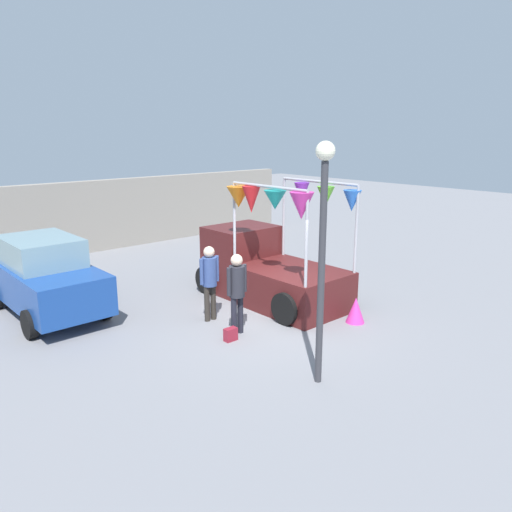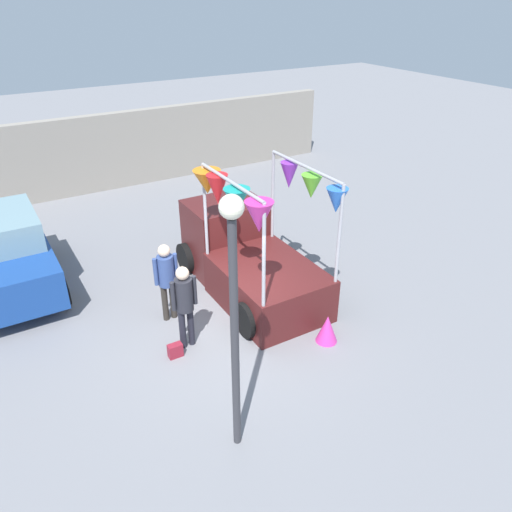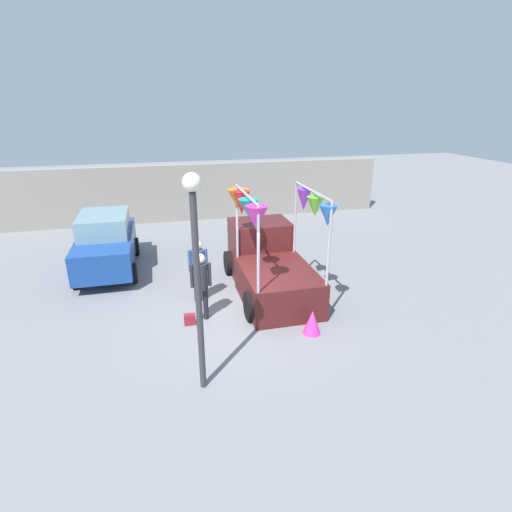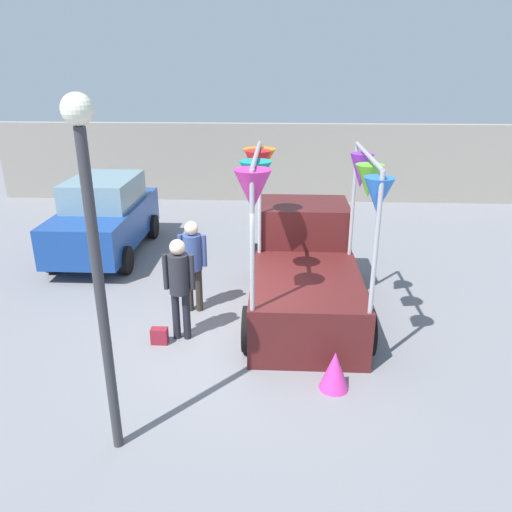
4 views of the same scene
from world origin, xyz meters
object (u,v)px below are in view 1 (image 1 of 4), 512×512
person_vendor (210,276)px  folded_kite_bundle_magenta (356,310)px  person_customer (237,286)px  vendor_truck (265,265)px  handbag (231,334)px  street_lamp (323,232)px  parked_car (45,276)px

person_vendor → folded_kite_bundle_magenta: 3.48m
folded_kite_bundle_magenta → person_customer: bearing=152.0°
person_vendor → vendor_truck: bearing=9.2°
folded_kite_bundle_magenta → handbag: bearing=158.4°
vendor_truck → person_vendor: bearing=-170.8°
vendor_truck → street_lamp: size_ratio=0.97×
handbag → street_lamp: bearing=-89.0°
parked_car → vendor_truck: bearing=-29.3°
person_customer → folded_kite_bundle_magenta: (2.48, -1.32, -0.80)m
person_customer → street_lamp: (-0.31, -2.62, 1.61)m
parked_car → person_vendor: parked_car is taller
person_customer → folded_kite_bundle_magenta: 2.92m
person_customer → handbag: (-0.35, -0.20, -0.96)m
vendor_truck → folded_kite_bundle_magenta: size_ratio=6.76×
person_customer → handbag: person_customer is taller
parked_car → street_lamp: (2.33, -6.67, 1.76)m
person_customer → person_vendor: size_ratio=1.01×
parked_car → person_vendor: bearing=-48.2°
folded_kite_bundle_magenta → parked_car: bearing=133.6°
person_customer → person_vendor: person_customer is taller
vendor_truck → person_vendor: (-2.06, -0.33, 0.17)m
folded_kite_bundle_magenta → person_vendor: bearing=135.7°
vendor_truck → folded_kite_bundle_magenta: bearing=-82.3°
vendor_truck → handbag: (-2.46, -1.58, -0.77)m
street_lamp → folded_kite_bundle_magenta: bearing=25.1°
folded_kite_bundle_magenta → street_lamp: bearing=-154.9°
person_customer → folded_kite_bundle_magenta: person_customer is taller
street_lamp → person_customer: bearing=83.3°
vendor_truck → folded_kite_bundle_magenta: vendor_truck is taller
vendor_truck → street_lamp: 5.01m
vendor_truck → person_vendor: vendor_truck is taller
person_customer → street_lamp: street_lamp is taller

